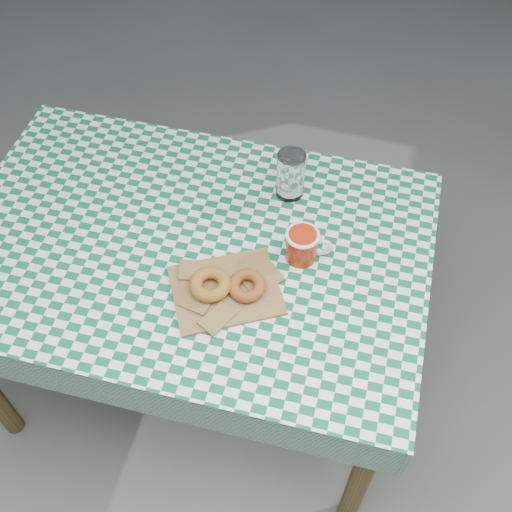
{
  "coord_description": "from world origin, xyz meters",
  "views": [
    {
      "loc": [
        0.36,
        -1.14,
        2.09
      ],
      "look_at": [
        0.08,
        -0.19,
        0.79
      ],
      "focal_mm": 43.71,
      "sensor_mm": 36.0,
      "label": 1
    }
  ],
  "objects_px": {
    "table": "(199,317)",
    "coffee_mug": "(302,245)",
    "paper_bag": "(226,290)",
    "drinking_glass": "(291,175)"
  },
  "relations": [
    {
      "from": "table",
      "to": "coffee_mug",
      "type": "xyz_separation_m",
      "value": [
        0.3,
        0.04,
        0.43
      ]
    },
    {
      "from": "table",
      "to": "paper_bag",
      "type": "xyz_separation_m",
      "value": [
        0.15,
        -0.12,
        0.39
      ]
    },
    {
      "from": "paper_bag",
      "to": "coffee_mug",
      "type": "relative_size",
      "value": 1.61
    },
    {
      "from": "table",
      "to": "paper_bag",
      "type": "bearing_deg",
      "value": -41.81
    },
    {
      "from": "paper_bag",
      "to": "coffee_mug",
      "type": "xyz_separation_m",
      "value": [
        0.16,
        0.16,
        0.04
      ]
    },
    {
      "from": "paper_bag",
      "to": "drinking_glass",
      "type": "height_order",
      "value": "drinking_glass"
    },
    {
      "from": "coffee_mug",
      "to": "table",
      "type": "bearing_deg",
      "value": 177.14
    },
    {
      "from": "table",
      "to": "paper_bag",
      "type": "distance_m",
      "value": 0.43
    },
    {
      "from": "coffee_mug",
      "to": "drinking_glass",
      "type": "distance_m",
      "value": 0.24
    },
    {
      "from": "table",
      "to": "drinking_glass",
      "type": "bearing_deg",
      "value": 48.56
    }
  ]
}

